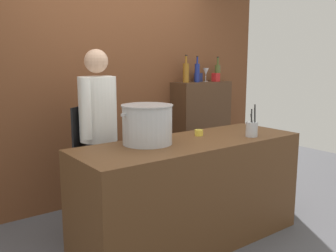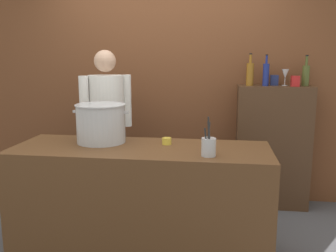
# 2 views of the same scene
# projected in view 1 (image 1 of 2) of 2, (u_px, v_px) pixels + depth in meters

# --- Properties ---
(ground_plane) EXTENTS (8.00, 8.00, 0.00)m
(ground_plane) POSITION_uv_depth(u_px,v_px,m) (190.00, 241.00, 3.21)
(ground_plane) COLOR #4C4C51
(brick_back_panel) EXTENTS (4.40, 0.10, 3.00)m
(brick_back_panel) POSITION_uv_depth(u_px,v_px,m) (110.00, 66.00, 4.05)
(brick_back_panel) COLOR brown
(brick_back_panel) RESTS_ON ground_plane
(prep_counter) EXTENTS (2.01, 0.70, 0.90)m
(prep_counter) POSITION_uv_depth(u_px,v_px,m) (191.00, 192.00, 3.13)
(prep_counter) COLOR brown
(prep_counter) RESTS_ON ground_plane
(bar_cabinet) EXTENTS (0.76, 0.32, 1.30)m
(bar_cabinet) POSITION_uv_depth(u_px,v_px,m) (201.00, 132.00, 4.73)
(bar_cabinet) COLOR #472D1C
(bar_cabinet) RESTS_ON ground_plane
(chef) EXTENTS (0.45, 0.42, 1.66)m
(chef) POSITION_uv_depth(u_px,v_px,m) (98.00, 127.00, 3.32)
(chef) COLOR black
(chef) RESTS_ON ground_plane
(stockpot_large) EXTENTS (0.47, 0.41, 0.32)m
(stockpot_large) POSITION_uv_depth(u_px,v_px,m) (147.00, 124.00, 2.91)
(stockpot_large) COLOR #B7BABF
(stockpot_large) RESTS_ON prep_counter
(utensil_crock) EXTENTS (0.10, 0.10, 0.29)m
(utensil_crock) POSITION_uv_depth(u_px,v_px,m) (252.00, 129.00, 3.21)
(utensil_crock) COLOR #B7BABF
(utensil_crock) RESTS_ON prep_counter
(butter_jar) EXTENTS (0.08, 0.08, 0.05)m
(butter_jar) POSITION_uv_depth(u_px,v_px,m) (199.00, 133.00, 3.26)
(butter_jar) COLOR yellow
(butter_jar) RESTS_ON prep_counter
(wine_bottle_amber) EXTENTS (0.08, 0.08, 0.33)m
(wine_bottle_amber) POSITION_uv_depth(u_px,v_px,m) (186.00, 72.00, 4.43)
(wine_bottle_amber) COLOR #8C5919
(wine_bottle_amber) RESTS_ON bar_cabinet
(wine_bottle_olive) EXTENTS (0.07, 0.07, 0.31)m
(wine_bottle_olive) POSITION_uv_depth(u_px,v_px,m) (218.00, 72.00, 4.79)
(wine_bottle_olive) COLOR #475123
(wine_bottle_olive) RESTS_ON bar_cabinet
(wine_bottle_cobalt) EXTENTS (0.06, 0.06, 0.32)m
(wine_bottle_cobalt) POSITION_uv_depth(u_px,v_px,m) (197.00, 72.00, 4.50)
(wine_bottle_cobalt) COLOR navy
(wine_bottle_cobalt) RESTS_ON bar_cabinet
(wine_glass_wide) EXTENTS (0.07, 0.07, 0.17)m
(wine_glass_wide) POSITION_uv_depth(u_px,v_px,m) (206.00, 72.00, 4.67)
(wine_glass_wide) COLOR silver
(wine_glass_wide) RESTS_ON bar_cabinet
(spice_tin_navy) EXTENTS (0.08, 0.08, 0.11)m
(spice_tin_navy) POSITION_uv_depth(u_px,v_px,m) (198.00, 77.00, 4.64)
(spice_tin_navy) COLOR navy
(spice_tin_navy) RESTS_ON bar_cabinet
(spice_tin_red) EXTENTS (0.08, 0.08, 0.11)m
(spice_tin_red) POSITION_uv_depth(u_px,v_px,m) (216.00, 77.00, 4.66)
(spice_tin_red) COLOR red
(spice_tin_red) RESTS_ON bar_cabinet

